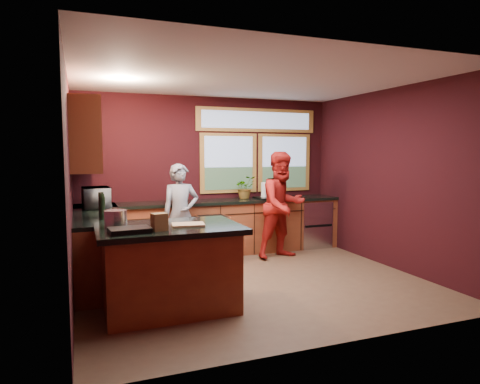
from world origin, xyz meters
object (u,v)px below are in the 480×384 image
person_grey (181,214)px  cutting_board (188,225)px  stock_pot (116,218)px  island (170,267)px  person_red (283,205)px

person_grey → cutting_board: person_grey is taller
cutting_board → stock_pot: bearing=165.1°
stock_pot → person_grey: bearing=57.2°
island → stock_pot: bearing=164.7°
person_grey → stock_pot: (-1.10, -1.70, 0.25)m
person_grey → cutting_board: bearing=-102.0°
person_red → cutting_board: size_ratio=5.02×
person_red → cutting_board: (-2.02, -1.73, 0.08)m
person_grey → island: bearing=-108.1°
person_red → stock_pot: (-2.77, -1.53, 0.16)m
person_grey → cutting_board: size_ratio=4.49×
person_grey → stock_pot: person_grey is taller
cutting_board → stock_pot: stock_pot is taller
person_grey → cutting_board: (-0.35, -1.90, 0.17)m
island → person_grey: person_grey is taller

